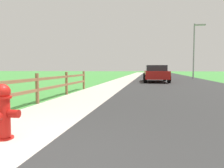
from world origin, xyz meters
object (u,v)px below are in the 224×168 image
(parked_suv_red, at_px, (156,73))
(street_lamp, at_px, (195,46))
(parked_car_silver, at_px, (158,71))
(parked_car_black, at_px, (157,70))
(parked_car_white, at_px, (156,70))
(fire_hydrant, at_px, (2,111))

(parked_suv_red, height_order, street_lamp, street_lamp)
(parked_suv_red, height_order, parked_car_silver, parked_car_silver)
(parked_car_black, distance_m, parked_car_white, 9.50)
(parked_car_silver, height_order, parked_car_white, same)
(fire_hydrant, relative_size, parked_car_silver, 0.19)
(parked_car_black, relative_size, street_lamp, 0.79)
(street_lamp, bearing_deg, parked_car_white, 97.48)
(parked_car_silver, distance_m, parked_car_black, 10.45)
(fire_hydrant, relative_size, parked_car_black, 0.20)
(parked_car_black, height_order, parked_car_white, parked_car_white)
(fire_hydrant, bearing_deg, parked_car_silver, 82.66)
(parked_suv_red, bearing_deg, parked_car_white, 88.51)
(street_lamp, bearing_deg, parked_car_silver, 123.36)
(parked_car_white, bearing_deg, parked_car_black, -90.21)
(parked_car_black, relative_size, parked_car_white, 1.02)
(fire_hydrant, bearing_deg, parked_car_black, 84.51)
(fire_hydrant, bearing_deg, street_lamp, 72.03)
(parked_car_silver, bearing_deg, parked_car_black, 89.25)
(fire_hydrant, distance_m, street_lamp, 22.60)
(street_lamp, bearing_deg, parked_suv_red, -127.26)
(parked_suv_red, distance_m, parked_car_black, 21.16)
(fire_hydrant, distance_m, parked_car_silver, 26.82)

